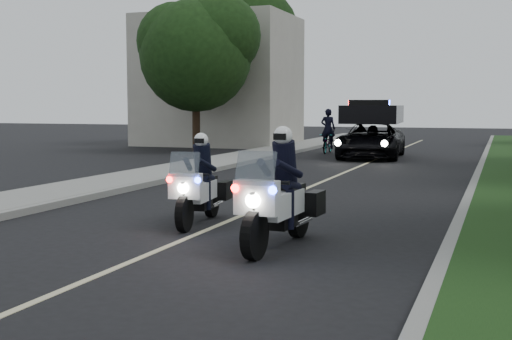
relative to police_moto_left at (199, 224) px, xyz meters
The scene contains 14 objects.
ground 2.77m from the police_moto_left, 81.76° to the right, with size 120.00×120.00×0.00m, color black.
curb_right 8.54m from the police_moto_left, 58.21° to the left, with size 0.20×60.00×0.15m, color gray.
grass_verge 8.93m from the police_moto_left, 54.38° to the left, with size 1.20×60.00×0.16m, color #193814.
curb_left 8.15m from the police_moto_left, 117.04° to the left, with size 0.20×60.00×0.15m, color gray.
sidewalk_left 8.70m from the police_moto_left, 123.50° to the left, with size 2.00×60.00×0.16m, color gray.
building_far 25.40m from the police_moto_left, 112.44° to the left, with size 8.00×6.00×7.00m, color #A8A396.
lane_marking 7.27m from the police_moto_left, 86.86° to the left, with size 0.12×50.00×0.01m, color #BFB78C.
police_moto_left is the anchor object (origin of this frame).
police_moto_right 2.50m from the police_moto_left, 36.02° to the right, with size 0.76×2.18×1.86m, color silver, non-canonical shape.
police_suv 16.67m from the police_moto_left, 89.77° to the left, with size 2.44×5.27×2.56m, color black.
bicycle 18.99m from the police_moto_left, 97.02° to the left, with size 0.58×1.66×0.87m, color black.
cyclist 18.99m from the police_moto_left, 97.02° to the left, with size 0.66×0.44×1.82m, color black.
tree_left_near 19.39m from the police_moto_left, 115.36° to the left, with size 5.20×5.20×8.67m, color #193712, non-canonical shape.
tree_left_far 26.29m from the police_moto_left, 110.56° to the left, with size 6.17×6.17×10.28m, color black, non-canonical shape.
Camera 1 is at (4.80, -8.39, 2.16)m, focal length 47.39 mm.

